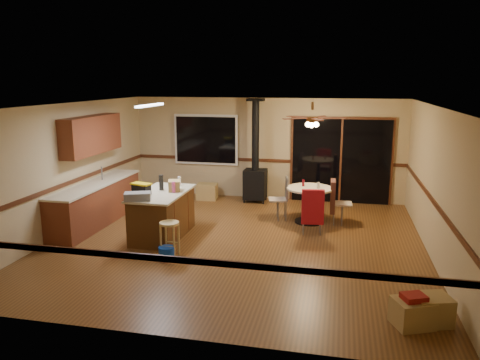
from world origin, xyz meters
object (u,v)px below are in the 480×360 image
(toolbox_black, at_px, (141,189))
(chair_right, at_px, (334,197))
(box_corner_a, at_px, (413,313))
(toolbox_grey, at_px, (138,196))
(dining_table, at_px, (309,199))
(box_under_window, at_px, (207,192))
(chair_left, at_px, (283,193))
(wood_stove, at_px, (255,173))
(chair_near, at_px, (313,207))
(blue_bucket, at_px, (167,253))
(bar_stool, at_px, (170,239))
(box_corner_b, at_px, (431,310))
(kitchen_island, at_px, (163,214))

(toolbox_black, distance_m, chair_right, 4.06)
(box_corner_a, bearing_deg, chair_right, 104.32)
(toolbox_grey, bearing_deg, chair_right, 33.00)
(dining_table, height_order, box_under_window, dining_table)
(toolbox_grey, bearing_deg, box_corner_a, -22.88)
(toolbox_grey, xyz_separation_m, box_under_window, (0.23, 3.68, -0.77))
(toolbox_black, xyz_separation_m, box_under_window, (0.36, 3.24, -0.79))
(toolbox_black, bearing_deg, chair_left, 37.24)
(wood_stove, relative_size, chair_near, 3.60)
(wood_stove, height_order, toolbox_black, wood_stove)
(blue_bucket, xyz_separation_m, chair_near, (2.38, 1.81, 0.48))
(bar_stool, xyz_separation_m, chair_right, (2.77, 2.59, 0.28))
(wood_stove, bearing_deg, chair_near, -56.31)
(chair_near, relative_size, box_corner_a, 1.51)
(chair_right, relative_size, box_corner_a, 1.51)
(bar_stool, distance_m, blue_bucket, 0.25)
(toolbox_black, relative_size, dining_table, 0.34)
(box_corner_b, bearing_deg, toolbox_black, 155.50)
(bar_stool, distance_m, chair_left, 3.15)
(chair_near, xyz_separation_m, chair_right, (0.40, 0.93, 0.00))
(chair_left, bearing_deg, chair_right, -3.98)
(box_corner_a, bearing_deg, toolbox_black, 153.14)
(toolbox_grey, bearing_deg, chair_near, 23.42)
(kitchen_island, xyz_separation_m, toolbox_grey, (-0.20, -0.68, 0.52))
(box_under_window, bearing_deg, toolbox_black, -96.27)
(wood_stove, bearing_deg, box_corner_b, -59.14)
(wood_stove, height_order, toolbox_grey, wood_stove)
(toolbox_grey, distance_m, dining_table, 3.73)
(kitchen_island, xyz_separation_m, chair_near, (2.89, 0.66, 0.14))
(bar_stool, height_order, box_corner_a, bar_stool)
(bar_stool, relative_size, chair_left, 1.22)
(chair_right, height_order, box_corner_b, chair_right)
(box_under_window, bearing_deg, chair_right, -23.56)
(box_corner_a, bearing_deg, wood_stove, 118.41)
(box_under_window, height_order, box_corner_b, box_under_window)
(wood_stove, bearing_deg, toolbox_grey, -111.91)
(toolbox_black, bearing_deg, blue_bucket, -47.87)
(box_corner_b, bearing_deg, bar_stool, 160.11)
(box_under_window, relative_size, box_corner_b, 1.12)
(chair_right, height_order, box_under_window, chair_right)
(chair_left, height_order, box_under_window, chair_left)
(wood_stove, bearing_deg, bar_stool, -100.88)
(kitchen_island, distance_m, wood_stove, 3.33)
(bar_stool, bearing_deg, box_corner_b, -19.89)
(wood_stove, height_order, chair_left, wood_stove)
(toolbox_grey, relative_size, box_corner_b, 1.03)
(chair_right, bearing_deg, dining_table, -175.17)
(toolbox_grey, distance_m, bar_stool, 1.03)
(blue_bucket, bearing_deg, dining_table, 50.06)
(wood_stove, relative_size, box_corner_b, 5.54)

